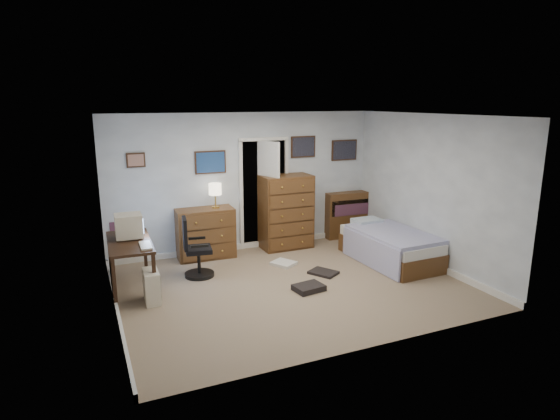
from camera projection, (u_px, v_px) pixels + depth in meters
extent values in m
cube|color=gray|center=(291.00, 286.00, 7.02)|extent=(5.00, 4.00, 0.02)
cube|color=#331C11|center=(129.00, 242.00, 6.69)|extent=(0.64, 1.31, 0.04)
cube|color=#331C11|center=(114.00, 284.00, 6.14)|extent=(0.05, 0.05, 0.70)
cube|color=#331C11|center=(155.00, 279.00, 6.32)|extent=(0.05, 0.05, 0.70)
cube|color=#331C11|center=(111.00, 256.00, 7.23)|extent=(0.05, 0.05, 0.70)
cube|color=#331C11|center=(145.00, 252.00, 7.42)|extent=(0.05, 0.05, 0.70)
cube|color=#331C11|center=(111.00, 266.00, 6.67)|extent=(0.07, 1.19, 0.49)
cube|color=beige|center=(129.00, 226.00, 6.79)|extent=(0.39, 0.37, 0.34)
cube|color=#8CB2F2|center=(142.00, 224.00, 6.85)|extent=(0.02, 0.28, 0.22)
cube|color=beige|center=(130.00, 237.00, 6.83)|extent=(0.26, 0.26, 0.02)
cube|color=beige|center=(146.00, 245.00, 6.44)|extent=(0.16, 0.40, 0.02)
cube|color=beige|center=(152.00, 286.00, 6.39)|extent=(0.21, 0.42, 0.45)
cube|color=black|center=(159.00, 285.00, 6.43)|extent=(0.02, 0.30, 0.35)
cylinder|color=black|center=(200.00, 274.00, 7.37)|extent=(0.53, 0.53, 0.05)
cylinder|color=black|center=(199.00, 263.00, 7.33)|extent=(0.06, 0.06, 0.36)
cube|color=black|center=(198.00, 250.00, 7.28)|extent=(0.44, 0.44, 0.07)
cube|color=black|center=(185.00, 233.00, 7.17)|extent=(0.10, 0.36, 0.49)
cube|color=black|center=(200.00, 246.00, 7.05)|extent=(0.27, 0.08, 0.04)
cube|color=black|center=(197.00, 238.00, 7.45)|extent=(0.27, 0.08, 0.04)
cube|color=maroon|center=(115.00, 242.00, 7.87)|extent=(0.16, 0.16, 0.74)
cube|color=brown|center=(205.00, 233.00, 8.17)|extent=(1.01, 0.53, 0.88)
cylinder|color=gold|center=(216.00, 207.00, 8.15)|extent=(0.14, 0.14, 0.02)
cylinder|color=gold|center=(215.00, 200.00, 8.12)|extent=(0.03, 0.03, 0.26)
cylinder|color=beige|center=(215.00, 189.00, 8.08)|extent=(0.23, 0.23, 0.20)
cube|color=black|center=(258.00, 191.00, 8.97)|extent=(0.90, 0.60, 2.00)
cube|color=white|center=(241.00, 196.00, 8.51)|extent=(0.06, 0.05, 2.00)
cube|color=white|center=(286.00, 193.00, 8.85)|extent=(0.06, 0.05, 2.00)
cube|color=white|center=(264.00, 139.00, 8.45)|extent=(0.96, 0.05, 0.06)
cube|color=white|center=(264.00, 196.00, 8.57)|extent=(0.31, 0.77, 2.00)
sphere|color=gold|center=(283.00, 196.00, 8.55)|extent=(0.06, 0.06, 0.06)
cube|color=brown|center=(286.00, 212.00, 8.69)|extent=(0.94, 0.56, 1.37)
cube|color=brown|center=(350.00, 214.00, 9.42)|extent=(1.03, 0.30, 0.92)
cube|color=black|center=(352.00, 207.00, 9.31)|extent=(0.94, 0.14, 0.31)
cube|color=maroon|center=(352.00, 209.00, 9.32)|extent=(0.82, 0.16, 0.22)
cube|color=brown|center=(389.00, 252.00, 8.03)|extent=(0.96, 1.85, 0.32)
cube|color=white|center=(390.00, 239.00, 7.97)|extent=(0.93, 1.81, 0.16)
cube|color=#5D5DAD|center=(394.00, 235.00, 7.87)|extent=(1.01, 1.57, 0.09)
cube|color=#5D5DAD|center=(370.00, 252.00, 7.73)|extent=(0.08, 1.55, 0.49)
cube|color=#789AC0|center=(367.00, 222.00, 8.54)|extent=(0.51, 0.36, 0.12)
cube|color=#331E11|center=(136.00, 160.00, 7.65)|extent=(0.30, 0.03, 0.24)
cube|color=#806345|center=(136.00, 160.00, 7.63)|extent=(0.25, 0.01, 0.19)
cube|color=#331E11|center=(210.00, 162.00, 8.15)|extent=(0.55, 0.03, 0.40)
cube|color=navy|center=(211.00, 162.00, 8.14)|extent=(0.50, 0.01, 0.35)
cube|color=#331E11|center=(303.00, 147.00, 8.80)|extent=(0.50, 0.03, 0.40)
cube|color=black|center=(304.00, 147.00, 8.79)|extent=(0.45, 0.01, 0.35)
cube|color=#331E11|center=(344.00, 150.00, 9.17)|extent=(0.55, 0.03, 0.40)
cube|color=black|center=(345.00, 150.00, 9.16)|extent=(0.50, 0.01, 0.35)
cube|color=black|center=(309.00, 288.00, 6.81)|extent=(0.46, 0.37, 0.08)
cube|color=silver|center=(284.00, 263.00, 7.87)|extent=(0.46, 0.48, 0.05)
cube|color=black|center=(323.00, 273.00, 7.47)|extent=(0.49, 0.52, 0.04)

